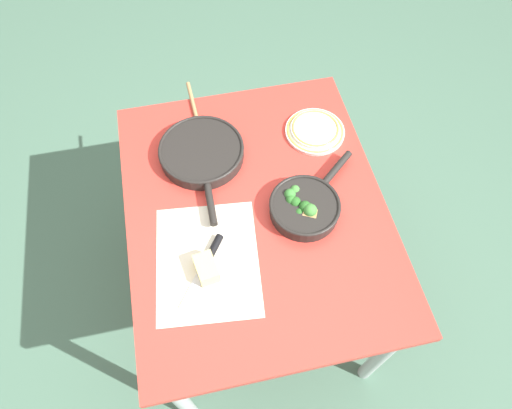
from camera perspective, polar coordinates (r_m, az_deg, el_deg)
ground_plane at (r=2.15m, az=0.00°, el=-10.26°), size 14.00×14.00×0.00m
dining_table_red at (r=1.57m, az=0.00°, el=-2.06°), size 1.05×0.85×0.72m
skillet_broccoli at (r=1.47m, az=6.15°, el=-0.19°), size 0.30×0.33×0.07m
skillet_eggs at (r=1.60m, az=-6.79°, el=6.48°), size 0.45×0.30×0.05m
wooden_spoon at (r=1.71m, az=-7.29°, el=10.09°), size 0.34×0.04×0.02m
parchment_sheet at (r=1.42m, az=-6.09°, el=-6.98°), size 0.42×0.35×0.00m
grater_knife at (r=1.41m, az=-6.05°, el=-6.99°), size 0.23×0.17×0.02m
cheese_block at (r=1.38m, az=-6.21°, el=-7.96°), size 0.10×0.07×0.05m
dinner_plate_stack at (r=1.68m, az=7.40°, el=9.20°), size 0.22×0.22×0.03m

